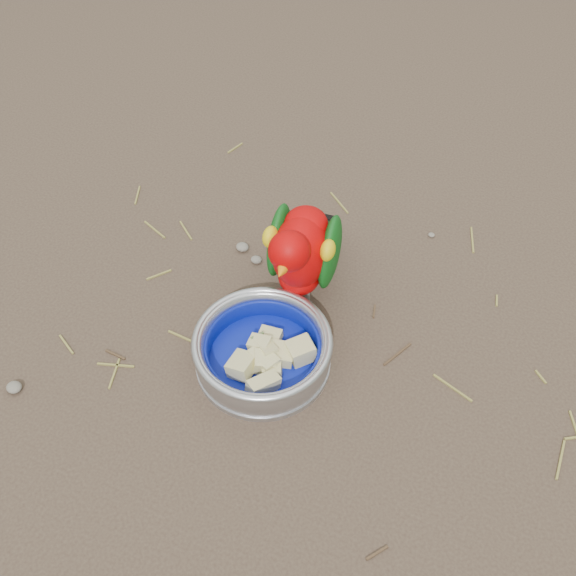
% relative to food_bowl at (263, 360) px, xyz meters
% --- Properties ---
extents(ground, '(60.00, 60.00, 0.00)m').
position_rel_food_bowl_xyz_m(ground, '(0.01, 0.04, -0.01)').
color(ground, '#443429').
extents(food_bowl, '(0.21, 0.21, 0.02)m').
position_rel_food_bowl_xyz_m(food_bowl, '(0.00, 0.00, 0.00)').
color(food_bowl, '#B2B2BA').
rests_on(food_bowl, ground).
extents(bowl_wall, '(0.21, 0.21, 0.04)m').
position_rel_food_bowl_xyz_m(bowl_wall, '(0.00, 0.00, 0.03)').
color(bowl_wall, '#B2B2BA').
rests_on(bowl_wall, food_bowl).
extents(fruit_wedges, '(0.12, 0.12, 0.03)m').
position_rel_food_bowl_xyz_m(fruit_wedges, '(0.00, 0.00, 0.02)').
color(fruit_wedges, '#D0C583').
rests_on(fruit_wedges, food_bowl).
extents(lory_parrot, '(0.14, 0.25, 0.19)m').
position_rel_food_bowl_xyz_m(lory_parrot, '(-0.01, 0.14, 0.09)').
color(lory_parrot, '#AE0203').
rests_on(lory_parrot, ground).
extents(ground_debris, '(0.90, 0.80, 0.01)m').
position_rel_food_bowl_xyz_m(ground_debris, '(-0.03, 0.13, -0.01)').
color(ground_debris, olive).
rests_on(ground_debris, ground).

